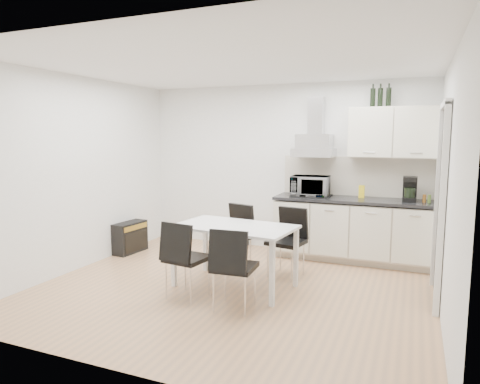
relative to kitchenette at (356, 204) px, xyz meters
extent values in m
plane|color=tan|center=(-1.18, -1.73, -0.83)|extent=(4.50, 4.50, 0.00)
cube|color=white|center=(-1.18, 0.27, 0.47)|extent=(4.50, 0.10, 2.60)
cube|color=white|center=(-1.18, -3.73, 0.47)|extent=(4.50, 0.10, 2.60)
cube|color=white|center=(-3.43, -1.73, 0.47)|extent=(0.10, 4.00, 2.60)
cube|color=white|center=(1.07, -1.73, 0.47)|extent=(0.10, 4.00, 2.60)
plane|color=white|center=(-1.18, -1.73, 1.77)|extent=(4.50, 4.50, 0.00)
cube|color=white|center=(1.03, -1.18, 0.22)|extent=(0.08, 1.04, 2.10)
cube|color=beige|center=(-0.03, 0.01, -0.78)|extent=(2.16, 0.52, 0.10)
cube|color=beige|center=(-0.03, -0.03, -0.35)|extent=(2.20, 0.60, 0.76)
cube|color=black|center=(-0.03, -0.04, 0.07)|extent=(2.22, 0.64, 0.04)
cube|color=beige|center=(-0.03, 0.25, 0.38)|extent=(2.20, 0.02, 0.58)
cube|color=beige|center=(0.47, 0.09, 1.02)|extent=(1.20, 0.35, 0.70)
cube|color=silver|center=(-0.63, 0.05, 0.82)|extent=(0.60, 0.46, 0.30)
cube|color=silver|center=(-0.63, 0.16, 1.27)|extent=(0.22, 0.20, 0.55)
imported|color=silver|center=(-0.66, -0.05, 0.27)|extent=(0.56, 0.33, 0.37)
cube|color=yellow|center=(0.07, 0.07, 0.18)|extent=(0.08, 0.04, 0.18)
cylinder|color=brown|center=(0.90, -0.08, 0.14)|extent=(0.04, 0.04, 0.11)
cylinder|color=#4C6626|center=(0.96, -0.08, 0.14)|extent=(0.04, 0.04, 0.11)
cylinder|color=black|center=(0.17, 0.09, 1.53)|extent=(0.07, 0.07, 0.32)
cylinder|color=black|center=(0.27, 0.09, 1.53)|extent=(0.07, 0.07, 0.32)
cylinder|color=black|center=(0.38, 0.09, 1.53)|extent=(0.07, 0.07, 0.32)
cube|color=white|center=(-1.18, -1.66, -0.10)|extent=(1.47, 0.94, 0.03)
cube|color=white|center=(-1.86, -1.94, -0.47)|extent=(0.06, 0.06, 0.72)
cube|color=white|center=(-0.58, -2.07, -0.47)|extent=(0.06, 0.06, 0.72)
cube|color=white|center=(-1.79, -1.25, -0.47)|extent=(0.06, 0.06, 0.72)
cube|color=white|center=(-0.51, -1.38, -0.47)|extent=(0.06, 0.06, 0.72)
cube|color=black|center=(-3.30, -0.87, -0.59)|extent=(0.28, 0.59, 0.48)
cube|color=gold|center=(-3.17, -0.87, -0.42)|extent=(0.05, 0.51, 0.08)
cube|color=black|center=(-1.84, 0.17, -0.66)|extent=(0.21, 0.19, 0.33)
camera|label=1|loc=(0.76, -6.23, 0.97)|focal=32.00mm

